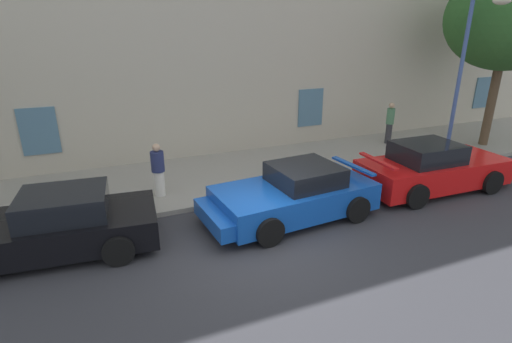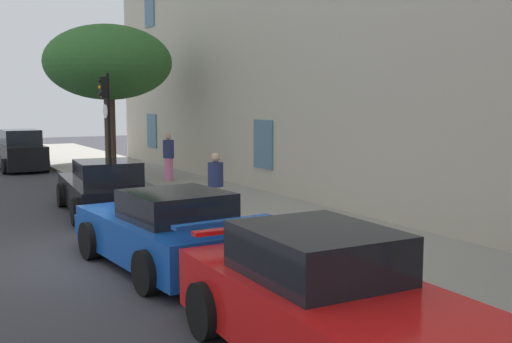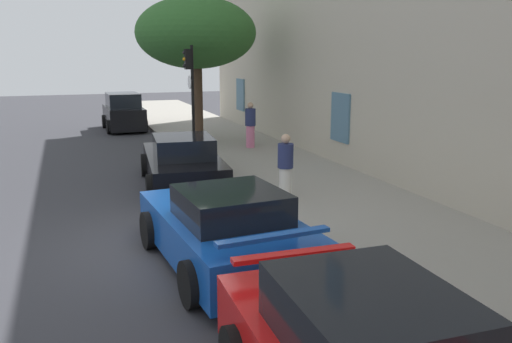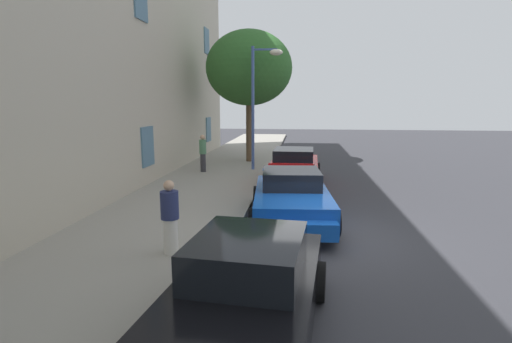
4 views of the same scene
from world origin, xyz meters
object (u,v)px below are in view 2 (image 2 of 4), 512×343
sportscar_white_middle (342,314)px  traffic_light (106,110)px  hatchback_parked (21,152)px  sportscar_red_lead (105,189)px  pedestrian_strolling (216,185)px  pedestrian_bystander (169,157)px  sportscar_yellow_flank (165,231)px  tree_midblock (108,63)px

sportscar_white_middle → traffic_light: 14.32m
sportscar_white_middle → hatchback_parked: hatchback_parked is taller
sportscar_red_lead → sportscar_white_middle: bearing=-2.6°
pedestrian_strolling → pedestrian_bystander: (-6.90, 1.54, 0.06)m
sportscar_white_middle → pedestrian_strolling: size_ratio=3.22×
hatchback_parked → pedestrian_strolling: bearing=9.0°
sportscar_white_middle → traffic_light: bearing=173.8°
sportscar_yellow_flank → pedestrian_strolling: pedestrian_strolling is taller
traffic_light → pedestrian_strolling: bearing=7.8°
sportscar_white_middle → traffic_light: size_ratio=1.36×
hatchback_parked → tree_midblock: tree_midblock is taller
hatchback_parked → tree_midblock: 6.92m
sportscar_yellow_flank → pedestrian_strolling: size_ratio=2.97×
pedestrian_strolling → hatchback_parked: bearing=-171.0°
sportscar_yellow_flank → traffic_light: traffic_light is taller
sportscar_yellow_flank → hatchback_parked: size_ratio=1.29×
traffic_light → pedestrian_strolling: size_ratio=2.36×
sportscar_red_lead → traffic_light: 4.03m
traffic_light → pedestrian_strolling: 6.42m
sportscar_red_lead → traffic_light: (-3.32, 1.05, 2.03)m
hatchback_parked → pedestrian_strolling: 14.33m
sportscar_red_lead → hatchback_parked: bearing=-178.2°
pedestrian_strolling → tree_midblock: bearing=-179.9°
hatchback_parked → pedestrian_strolling: size_ratio=2.31×
sportscar_yellow_flank → tree_midblock: 12.31m
sportscar_red_lead → hatchback_parked: 11.36m
traffic_light → pedestrian_bystander: 3.00m
pedestrian_strolling → pedestrian_bystander: 7.07m
hatchback_parked → sportscar_yellow_flank: bearing=-0.6°
pedestrian_bystander → traffic_light: bearing=-72.0°
tree_midblock → traffic_light: bearing=-18.6°
traffic_light → tree_midblock: bearing=161.4°
sportscar_white_middle → hatchback_parked: size_ratio=1.39×
sportscar_red_lead → sportscar_white_middle: 10.79m
sportscar_yellow_flank → tree_midblock: tree_midblock is taller
sportscar_red_lead → pedestrian_strolling: (2.81, 1.89, 0.32)m
sportscar_white_middle → pedestrian_bystander: (-14.87, 3.92, 0.33)m
tree_midblock → pedestrian_bystander: bearing=42.3°
pedestrian_strolling → pedestrian_bystander: size_ratio=0.93×
sportscar_yellow_flank → sportscar_white_middle: bearing=0.4°
hatchback_parked → traffic_light: 8.35m
sportscar_white_middle → pedestrian_bystander: bearing=165.2°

